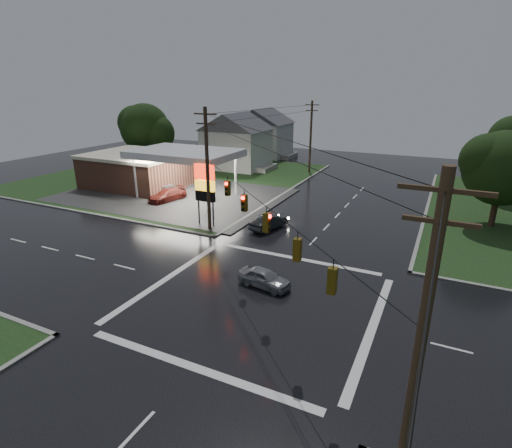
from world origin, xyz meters
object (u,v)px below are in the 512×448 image
at_px(house_near, 237,140).
at_px(car_north, 269,222).
at_px(house_far, 263,132).
at_px(tree_ne_near, 504,169).
at_px(utility_pole_n, 311,136).
at_px(tree_nw_behind, 146,128).
at_px(gas_station, 145,168).
at_px(car_crossing, 264,278).
at_px(utility_pole_se, 419,353).
at_px(utility_pole_nw, 207,169).
at_px(car_pump, 167,195).
at_px(pylon_sign, 205,184).

distance_m(house_near, car_north, 29.05).
xyz_separation_m(house_far, tree_ne_near, (36.09, -26.01, 1.16)).
bearing_deg(car_north, tree_ne_near, -137.42).
xyz_separation_m(utility_pole_n, tree_nw_behind, (-24.34, -8.01, 0.71)).
distance_m(gas_station, house_near, 17.07).
relative_size(house_far, car_crossing, 3.02).
bearing_deg(utility_pole_n, gas_station, -131.47).
height_order(utility_pole_n, tree_nw_behind, utility_pole_n).
relative_size(house_near, house_far, 1.00).
relative_size(utility_pole_se, car_north, 2.69).
bearing_deg(house_near, tree_ne_near, -21.76).
distance_m(utility_pole_se, car_crossing, 15.87).
xyz_separation_m(utility_pole_nw, tree_ne_near, (23.64, 12.49, -0.16)).
distance_m(utility_pole_nw, utility_pole_n, 28.50).
distance_m(utility_pole_nw, car_north, 7.44).
distance_m(house_near, house_far, 12.04).
distance_m(house_far, tree_ne_near, 44.50).
bearing_deg(tree_ne_near, car_pump, -169.13).
bearing_deg(house_near, utility_pole_se, -56.21).
relative_size(tree_ne_near, car_north, 2.19).
xyz_separation_m(house_far, car_pump, (2.90, -32.38, -3.71)).
bearing_deg(car_pump, utility_pole_nw, -18.58).
bearing_deg(tree_ne_near, gas_station, -176.70).
relative_size(house_far, tree_ne_near, 1.23).
distance_m(utility_pole_n, tree_nw_behind, 25.63).
bearing_deg(car_crossing, gas_station, 63.92).
height_order(tree_nw_behind, car_pump, tree_nw_behind).
bearing_deg(car_crossing, tree_ne_near, -26.56).
relative_size(tree_nw_behind, car_north, 2.44).
distance_m(utility_pole_nw, car_crossing, 12.96).
bearing_deg(utility_pole_se, car_north, 123.28).
bearing_deg(utility_pole_nw, tree_ne_near, 27.86).
height_order(house_near, car_pump, house_near).
bearing_deg(utility_pole_nw, pylon_sign, 135.00).
distance_m(utility_pole_se, tree_ne_near, 31.83).
height_order(utility_pole_nw, car_pump, utility_pole_nw).
xyz_separation_m(car_north, car_crossing, (4.34, -10.38, -0.05)).
bearing_deg(car_pump, car_north, 0.59).
bearing_deg(tree_ne_near, tree_nw_behind, 170.53).
distance_m(utility_pole_se, house_near, 54.77).
xyz_separation_m(car_north, car_pump, (-14.31, 3.43, 0.02)).
relative_size(house_near, tree_nw_behind, 1.10).
distance_m(house_far, car_pump, 32.72).
bearing_deg(gas_station, tree_nw_behind, 128.42).
height_order(pylon_sign, car_pump, pylon_sign).
height_order(pylon_sign, house_near, house_near).
xyz_separation_m(gas_station, house_near, (4.73, 16.30, 1.86)).
height_order(utility_pole_se, car_crossing, utility_pole_se).
bearing_deg(utility_pole_nw, utility_pole_se, -45.00).
bearing_deg(gas_station, car_pump, -31.63).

